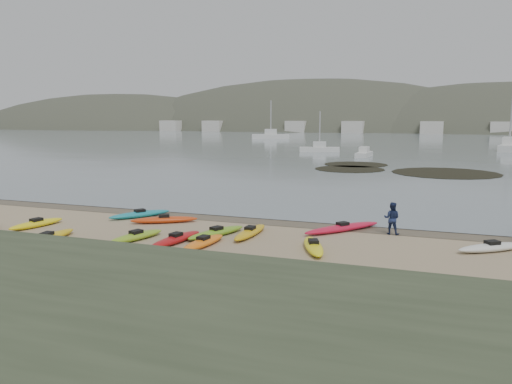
% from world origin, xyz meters
% --- Properties ---
extents(ground, '(600.00, 600.00, 0.00)m').
position_xyz_m(ground, '(0.00, 0.00, 0.00)').
color(ground, tan).
rests_on(ground, ground).
extents(wet_sand, '(60.00, 60.00, 0.00)m').
position_xyz_m(wet_sand, '(0.00, -0.30, 0.00)').
color(wet_sand, brown).
rests_on(wet_sand, ground).
extents(water, '(1200.00, 1200.00, 0.00)m').
position_xyz_m(water, '(0.00, 300.00, 0.01)').
color(water, slate).
rests_on(water, ground).
extents(kayaks, '(23.71, 10.64, 0.34)m').
position_xyz_m(kayaks, '(-0.77, -4.47, 0.17)').
color(kayaks, red).
rests_on(kayaks, ground).
extents(person_east, '(0.81, 0.65, 1.56)m').
position_xyz_m(person_east, '(7.37, -1.25, 0.78)').
color(person_east, navy).
rests_on(person_east, ground).
extents(kelp_mats, '(18.61, 14.72, 0.04)m').
position_xyz_m(kelp_mats, '(5.38, 28.76, 0.03)').
color(kelp_mats, black).
rests_on(kelp_mats, water).
extents(moored_boats, '(79.71, 73.91, 1.30)m').
position_xyz_m(moored_boats, '(1.52, 80.67, 0.57)').
color(moored_boats, silver).
rests_on(moored_boats, ground).
extents(far_town, '(199.00, 5.00, 4.00)m').
position_xyz_m(far_town, '(6.00, 145.00, 2.00)').
color(far_town, beige).
rests_on(far_town, ground).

